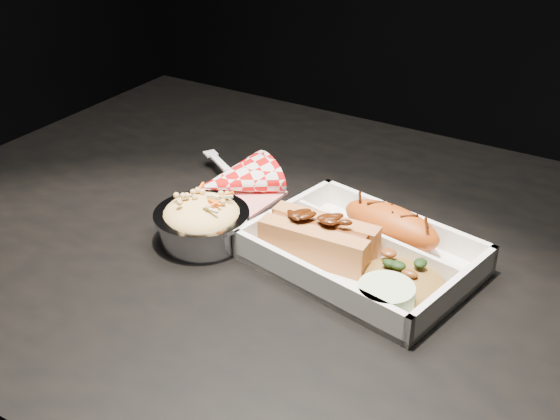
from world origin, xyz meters
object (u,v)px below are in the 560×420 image
Objects in this scene: fried_pastry at (391,225)px; hotdog at (319,236)px; dining_table at (332,306)px; foil_coleslaw_cup at (202,220)px; food_tray at (363,257)px; napkin_fork at (235,180)px.

hotdog is (-0.06, -0.07, 0.00)m from fried_pastry.
dining_table is 9.03× the size of fried_pastry.
fried_pastry is 0.09m from hotdog.
fried_pastry is at bearing 28.42° from foil_coleslaw_cup.
dining_table is 0.20m from foil_coleslaw_cup.
hotdog reaches higher than food_tray.
hotdog is 0.85× the size of napkin_fork.
hotdog is at bearing -149.23° from food_tray.
food_tray is at bearing -19.32° from dining_table.
foil_coleslaw_cup reaches higher than food_tray.
dining_table is 0.22m from napkin_fork.
food_tray is 0.20m from foil_coleslaw_cup.
foil_coleslaw_cup reaches higher than fried_pastry.
foil_coleslaw_cup is at bearing -154.05° from dining_table.
fried_pastry is (0.06, 0.04, 0.12)m from dining_table.
dining_table is 0.14m from fried_pastry.
food_tray reaches higher than dining_table.
foil_coleslaw_cup is (-0.15, -0.07, 0.12)m from dining_table.
hotdog reaches higher than dining_table.
fried_pastry is 0.83× the size of napkin_fork.
hotdog is at bearing -96.74° from dining_table.
foil_coleslaw_cup is at bearing -152.80° from food_tray.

